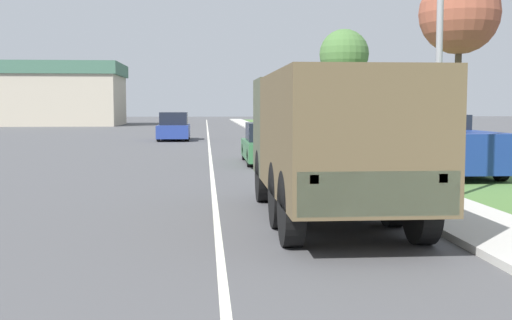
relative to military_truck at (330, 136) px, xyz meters
name	(u,v)px	position (x,y,z in m)	size (l,w,h in m)	color
ground_plane	(209,139)	(-2.08, 29.05, -1.56)	(180.00, 180.00, 0.00)	#4C4C4F
lane_centre_stripe	(209,139)	(-2.08, 29.05, -1.56)	(0.12, 120.00, 0.00)	silver
sidewalk_right	(279,138)	(2.42, 29.05, -1.50)	(1.80, 120.00, 0.12)	beige
grass_strip_right	(347,139)	(6.82, 29.05, -1.55)	(7.00, 120.00, 0.02)	#4C7538
military_truck	(330,136)	(0.00, 0.00, 0.00)	(2.30, 6.85, 2.70)	#474C38
car_nearest_ahead	(268,145)	(0.05, 11.92, -0.89)	(1.78, 4.60, 1.49)	#336B3D
car_second_ahead	(174,128)	(-4.22, 28.43, -0.80)	(1.90, 4.54, 1.73)	navy
pickup_truck	(444,146)	(5.04, 7.51, -0.67)	(2.07, 5.12, 1.81)	navy
tree_mid_right	(459,15)	(7.97, 13.87, 4.22)	(3.24, 3.24, 7.41)	#4C3D2D
tree_far_right	(344,55)	(5.79, 25.43, 3.51)	(2.86, 2.86, 6.54)	#4C3D2D
building_distant	(54,94)	(-18.95, 61.06, 1.88)	(15.05, 11.12, 6.80)	#B2A893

